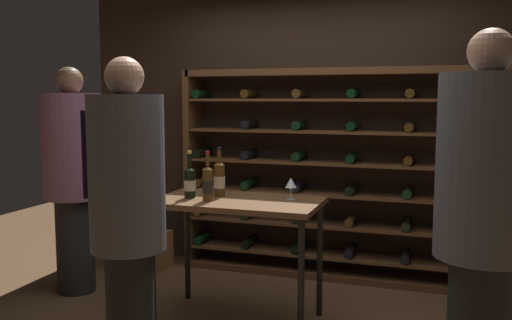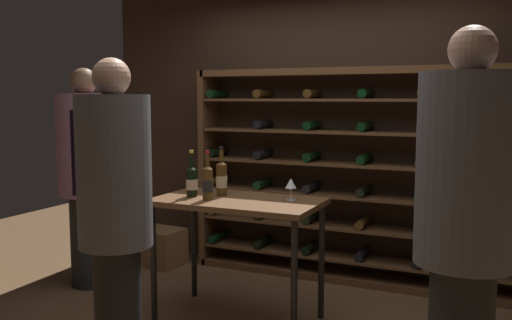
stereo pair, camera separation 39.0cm
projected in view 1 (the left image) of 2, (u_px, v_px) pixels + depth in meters
The scene contains 11 objects.
back_wall at pixel (316, 130), 5.13m from camera, with size 4.56×0.10×2.63m, color #332319.
wine_rack at pixel (352, 177), 4.85m from camera, with size 3.12×0.32×1.87m.
tasting_table at pixel (238, 213), 3.95m from camera, with size 1.18×0.66×0.89m.
person_bystander_dark_jacket at pixel (73, 171), 4.54m from camera, with size 0.47×0.47×1.86m.
person_bystander_red_print at pixel (484, 210), 2.70m from camera, with size 0.47×0.47×1.94m.
person_guest_khaki at pixel (128, 208), 3.02m from camera, with size 0.41×0.41×1.83m.
wine_crate at pixel (142, 249), 5.27m from camera, with size 0.48×0.34×0.35m, color brown.
wine_bottle_amber_reserve at pixel (208, 183), 3.86m from camera, with size 0.08×0.08×0.35m.
wine_bottle_red_label at pixel (190, 182), 3.99m from camera, with size 0.08×0.08×0.34m.
wine_bottle_gold_foil at pixel (219, 179), 4.05m from camera, with size 0.08×0.08×0.36m.
wine_glass_stemmed_right at pixel (291, 184), 3.92m from camera, with size 0.08×0.08×0.16m.
Camera 1 is at (1.13, -3.40, 1.61)m, focal length 38.87 mm.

